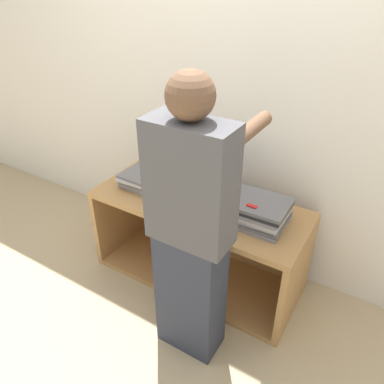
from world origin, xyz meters
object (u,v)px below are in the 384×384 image
object	(u,v)px
laptop_stack_left	(150,180)
person	(191,233)
laptop_stack_right	(256,211)
laptop_open	(204,190)

from	to	relation	value
laptop_stack_left	person	size ratio (longest dim) A/B	0.23
person	laptop_stack_left	bearing A→B (deg)	142.30
laptop_stack_right	person	distance (m)	0.50
laptop_open	person	size ratio (longest dim) A/B	0.24
laptop_open	laptop_stack_right	xyz separation A→B (m)	(0.38, -0.06, 0.01)
laptop_stack_left	person	distance (m)	0.79
person	laptop_open	bearing A→B (deg)	113.81
laptop_stack_right	laptop_stack_left	bearing A→B (deg)	179.92
laptop_stack_left	laptop_open	bearing A→B (deg)	8.99
laptop_open	laptop_stack_right	size ratio (longest dim) A/B	0.99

